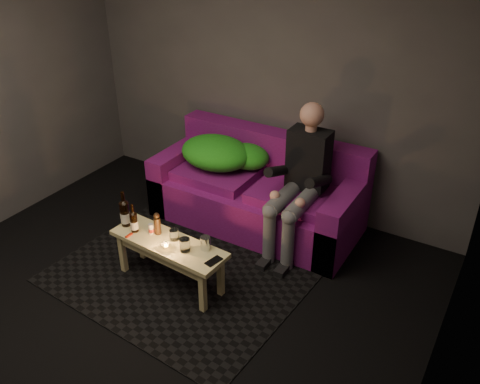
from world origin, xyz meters
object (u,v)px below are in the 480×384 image
at_px(coffee_table, 169,249).
at_px(steel_cup, 205,243).
at_px(beer_bottle_a, 125,213).
at_px(person, 300,178).
at_px(sofa, 259,193).
at_px(beer_bottle_b, 134,222).

bearing_deg(coffee_table, steel_cup, 14.04).
bearing_deg(beer_bottle_a, coffee_table, -1.93).
height_order(person, coffee_table, person).
height_order(sofa, coffee_table, sofa).
height_order(beer_bottle_b, steel_cup, beer_bottle_b).
xyz_separation_m(sofa, coffee_table, (-0.15, -1.19, 0.03)).
xyz_separation_m(beer_bottle_a, beer_bottle_b, (0.12, -0.03, -0.02)).
bearing_deg(coffee_table, beer_bottle_b, -176.84).
height_order(coffee_table, beer_bottle_b, beer_bottle_b).
relative_size(coffee_table, beer_bottle_a, 3.25).
xyz_separation_m(sofa, steel_cup, (0.15, -1.12, 0.16)).
bearing_deg(steel_cup, sofa, 97.67).
bearing_deg(beer_bottle_b, person, 47.58).
distance_m(beer_bottle_a, steel_cup, 0.75).
bearing_deg(steel_cup, person, 70.76).
xyz_separation_m(sofa, beer_bottle_a, (-0.60, -1.18, 0.22)).
distance_m(sofa, beer_bottle_a, 1.34).
relative_size(sofa, beer_bottle_b, 7.86).
xyz_separation_m(beer_bottle_a, steel_cup, (0.75, 0.06, -0.06)).
bearing_deg(sofa, coffee_table, -97.26).
xyz_separation_m(sofa, person, (0.48, -0.16, 0.37)).
distance_m(person, beer_bottle_b, 1.43).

